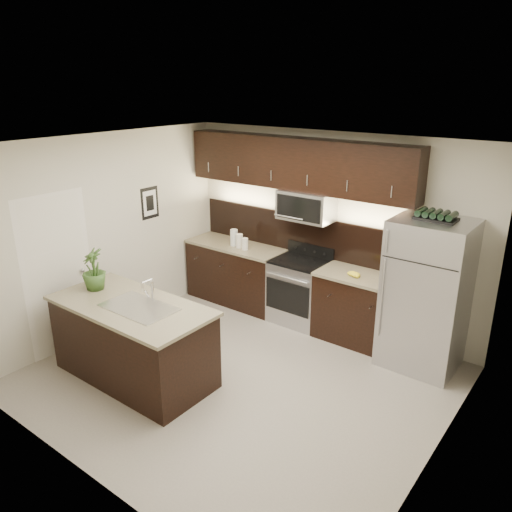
{
  "coord_description": "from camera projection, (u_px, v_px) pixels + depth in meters",
  "views": [
    {
      "loc": [
        3.22,
        -3.92,
        3.33
      ],
      "look_at": [
        -0.17,
        0.55,
        1.34
      ],
      "focal_mm": 35.0,
      "sensor_mm": 36.0,
      "label": 1
    }
  ],
  "objects": [
    {
      "name": "island",
      "position": [
        133.0,
        341.0,
        5.77
      ],
      "size": [
        1.96,
        0.96,
        0.94
      ],
      "color": "black",
      "rests_on": "ground"
    },
    {
      "name": "plant",
      "position": [
        94.0,
        269.0,
        5.94
      ],
      "size": [
        0.34,
        0.34,
        0.51
      ],
      "primitive_type": "imported",
      "rotation": [
        0.0,
        0.0,
        -0.25
      ],
      "color": "#325221",
      "rests_on": "island"
    },
    {
      "name": "ground",
      "position": [
        239.0,
        378.0,
        5.89
      ],
      "size": [
        4.5,
        4.5,
        0.0
      ],
      "primitive_type": "plane",
      "color": "gray",
      "rests_on": "ground"
    },
    {
      "name": "canisters",
      "position": [
        238.0,
        240.0,
        7.5
      ],
      "size": [
        0.37,
        0.17,
        0.25
      ],
      "rotation": [
        0.0,
        0.0,
        -0.24
      ],
      "color": "silver",
      "rests_on": "counter_run"
    },
    {
      "name": "french_press",
      "position": [
        396.0,
        278.0,
        6.11
      ],
      "size": [
        0.09,
        0.09,
        0.26
      ],
      "rotation": [
        0.0,
        0.0,
        -0.25
      ],
      "color": "silver",
      "rests_on": "counter_run"
    },
    {
      "name": "wine_rack",
      "position": [
        436.0,
        216.0,
        5.6
      ],
      "size": [
        0.45,
        0.28,
        0.11
      ],
      "color": "black",
      "rests_on": "refrigerator"
    },
    {
      "name": "sink_faucet",
      "position": [
        139.0,
        306.0,
        5.54
      ],
      "size": [
        0.84,
        0.5,
        0.28
      ],
      "color": "silver",
      "rests_on": "island"
    },
    {
      "name": "counter_run",
      "position": [
        287.0,
        287.0,
        7.26
      ],
      "size": [
        3.51,
        0.65,
        0.94
      ],
      "color": "black",
      "rests_on": "ground"
    },
    {
      "name": "bananas",
      "position": [
        352.0,
        273.0,
        6.44
      ],
      "size": [
        0.22,
        0.19,
        0.06
      ],
      "primitive_type": "ellipsoid",
      "rotation": [
        0.0,
        0.0,
        -0.32
      ],
      "color": "yellow",
      "rests_on": "counter_run"
    },
    {
      "name": "upper_fixtures",
      "position": [
        298.0,
        172.0,
        6.8
      ],
      "size": [
        3.49,
        0.4,
        1.66
      ],
      "color": "black",
      "rests_on": "counter_run"
    },
    {
      "name": "room_walls",
      "position": [
        227.0,
        240.0,
        5.36
      ],
      "size": [
        4.52,
        4.02,
        2.71
      ],
      "color": "beige",
      "rests_on": "ground"
    },
    {
      "name": "refrigerator",
      "position": [
        426.0,
        295.0,
        5.92
      ],
      "size": [
        0.89,
        0.8,
        1.84
      ],
      "primitive_type": "cube",
      "color": "#B2B2B7",
      "rests_on": "ground"
    }
  ]
}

